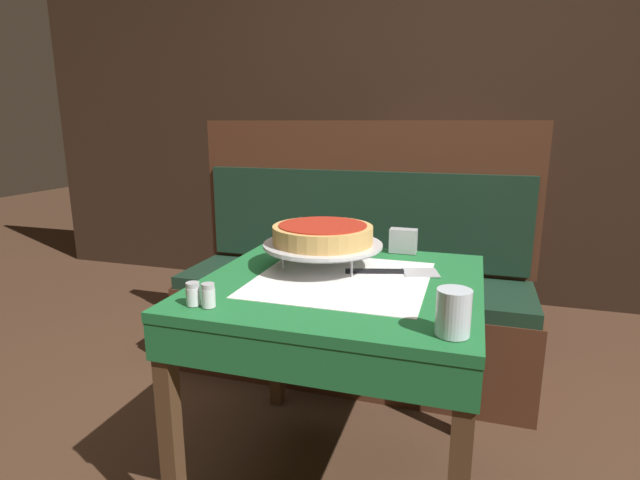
{
  "coord_description": "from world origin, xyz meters",
  "views": [
    {
      "loc": [
        0.38,
        -1.44,
        1.21
      ],
      "look_at": [
        -0.09,
        0.06,
        0.83
      ],
      "focal_mm": 28.0,
      "sensor_mm": 36.0,
      "label": 1
    }
  ],
  "objects_px": {
    "pizza_server": "(396,272)",
    "water_glass_near": "(453,312)",
    "dining_table_rear": "(423,220)",
    "deep_dish_pizza": "(323,234)",
    "booth_bench": "(352,302)",
    "pepper_shaker": "(208,295)",
    "salt_shaker": "(193,294)",
    "napkin_holder": "(403,241)",
    "condiment_caddy": "(406,197)",
    "dining_table_front": "(341,306)",
    "pizza_pan_stand": "(323,246)"
  },
  "relations": [
    {
      "from": "condiment_caddy",
      "to": "pepper_shaker",
      "type": "bearing_deg",
      "value": -98.46
    },
    {
      "from": "booth_bench",
      "to": "pizza_pan_stand",
      "type": "xyz_separation_m",
      "value": [
        0.06,
        -0.71,
        0.46
      ]
    },
    {
      "from": "dining_table_rear",
      "to": "deep_dish_pizza",
      "type": "distance_m",
      "value": 1.52
    },
    {
      "from": "dining_table_rear",
      "to": "salt_shaker",
      "type": "height_order",
      "value": "salt_shaker"
    },
    {
      "from": "pepper_shaker",
      "to": "water_glass_near",
      "type": "bearing_deg",
      "value": 0.86
    },
    {
      "from": "pizza_server",
      "to": "water_glass_near",
      "type": "relative_size",
      "value": 2.78
    },
    {
      "from": "dining_table_front",
      "to": "condiment_caddy",
      "type": "height_order",
      "value": "condiment_caddy"
    },
    {
      "from": "deep_dish_pizza",
      "to": "pizza_server",
      "type": "relative_size",
      "value": 1.09
    },
    {
      "from": "pizza_pan_stand",
      "to": "napkin_holder",
      "type": "distance_m",
      "value": 0.37
    },
    {
      "from": "dining_table_front",
      "to": "dining_table_rear",
      "type": "height_order",
      "value": "same"
    },
    {
      "from": "water_glass_near",
      "to": "napkin_holder",
      "type": "relative_size",
      "value": 1.09
    },
    {
      "from": "pizza_pan_stand",
      "to": "pepper_shaker",
      "type": "xyz_separation_m",
      "value": [
        -0.18,
        -0.43,
        -0.05
      ]
    },
    {
      "from": "deep_dish_pizza",
      "to": "booth_bench",
      "type": "bearing_deg",
      "value": 95.15
    },
    {
      "from": "water_glass_near",
      "to": "pepper_shaker",
      "type": "relative_size",
      "value": 1.69
    },
    {
      "from": "booth_bench",
      "to": "condiment_caddy",
      "type": "distance_m",
      "value": 0.82
    },
    {
      "from": "deep_dish_pizza",
      "to": "water_glass_near",
      "type": "height_order",
      "value": "deep_dish_pizza"
    },
    {
      "from": "pizza_server",
      "to": "dining_table_front",
      "type": "bearing_deg",
      "value": -144.54
    },
    {
      "from": "dining_table_front",
      "to": "salt_shaker",
      "type": "height_order",
      "value": "salt_shaker"
    },
    {
      "from": "pepper_shaker",
      "to": "salt_shaker",
      "type": "bearing_deg",
      "value": 180.0
    },
    {
      "from": "dining_table_front",
      "to": "pizza_pan_stand",
      "type": "relative_size",
      "value": 2.15
    },
    {
      "from": "pepper_shaker",
      "to": "dining_table_front",
      "type": "bearing_deg",
      "value": 51.04
    },
    {
      "from": "booth_bench",
      "to": "napkin_holder",
      "type": "distance_m",
      "value": 0.66
    },
    {
      "from": "pizza_pan_stand",
      "to": "deep_dish_pizza",
      "type": "xyz_separation_m",
      "value": [
        0.0,
        -0.0,
        0.04
      ]
    },
    {
      "from": "booth_bench",
      "to": "salt_shaker",
      "type": "xyz_separation_m",
      "value": [
        -0.17,
        -1.14,
        0.41
      ]
    },
    {
      "from": "pizza_server",
      "to": "napkin_holder",
      "type": "relative_size",
      "value": 3.02
    },
    {
      "from": "booth_bench",
      "to": "condiment_caddy",
      "type": "relative_size",
      "value": 9.23
    },
    {
      "from": "booth_bench",
      "to": "pepper_shaker",
      "type": "xyz_separation_m",
      "value": [
        -0.12,
        -1.14,
        0.41
      ]
    },
    {
      "from": "condiment_caddy",
      "to": "water_glass_near",
      "type": "bearing_deg",
      "value": -78.91
    },
    {
      "from": "booth_bench",
      "to": "pizza_pan_stand",
      "type": "relative_size",
      "value": 4.23
    },
    {
      "from": "water_glass_near",
      "to": "salt_shaker",
      "type": "relative_size",
      "value": 1.73
    },
    {
      "from": "dining_table_front",
      "to": "deep_dish_pizza",
      "type": "xyz_separation_m",
      "value": [
        -0.09,
        0.09,
        0.21
      ]
    },
    {
      "from": "water_glass_near",
      "to": "condiment_caddy",
      "type": "xyz_separation_m",
      "value": [
        -0.35,
        1.81,
        -0.01
      ]
    },
    {
      "from": "booth_bench",
      "to": "napkin_holder",
      "type": "height_order",
      "value": "booth_bench"
    },
    {
      "from": "deep_dish_pizza",
      "to": "dining_table_rear",
      "type": "bearing_deg",
      "value": 83.0
    },
    {
      "from": "dining_table_rear",
      "to": "napkin_holder",
      "type": "distance_m",
      "value": 1.22
    },
    {
      "from": "water_glass_near",
      "to": "dining_table_front",
      "type": "bearing_deg",
      "value": 136.74
    },
    {
      "from": "napkin_holder",
      "to": "water_glass_near",
      "type": "bearing_deg",
      "value": -73.18
    },
    {
      "from": "deep_dish_pizza",
      "to": "napkin_holder",
      "type": "relative_size",
      "value": 3.3
    },
    {
      "from": "water_glass_near",
      "to": "pizza_server",
      "type": "bearing_deg",
      "value": 114.07
    },
    {
      "from": "booth_bench",
      "to": "salt_shaker",
      "type": "distance_m",
      "value": 1.22
    },
    {
      "from": "pepper_shaker",
      "to": "condiment_caddy",
      "type": "height_order",
      "value": "condiment_caddy"
    },
    {
      "from": "salt_shaker",
      "to": "pizza_server",
      "type": "bearing_deg",
      "value": 43.45
    },
    {
      "from": "dining_table_rear",
      "to": "pizza_server",
      "type": "distance_m",
      "value": 1.48
    },
    {
      "from": "dining_table_front",
      "to": "pepper_shaker",
      "type": "distance_m",
      "value": 0.45
    },
    {
      "from": "booth_bench",
      "to": "water_glass_near",
      "type": "bearing_deg",
      "value": -65.91
    },
    {
      "from": "pizza_pan_stand",
      "to": "condiment_caddy",
      "type": "bearing_deg",
      "value": 86.43
    },
    {
      "from": "pizza_server",
      "to": "water_glass_near",
      "type": "bearing_deg",
      "value": -65.93
    },
    {
      "from": "dining_table_front",
      "to": "booth_bench",
      "type": "distance_m",
      "value": 0.86
    },
    {
      "from": "deep_dish_pizza",
      "to": "pepper_shaker",
      "type": "bearing_deg",
      "value": -113.08
    },
    {
      "from": "dining_table_front",
      "to": "pizza_server",
      "type": "bearing_deg",
      "value": 35.46
    }
  ]
}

